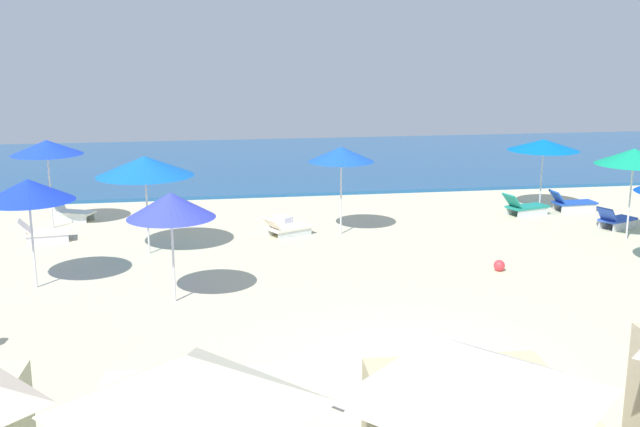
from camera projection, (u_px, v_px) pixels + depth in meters
ground_plane at (407, 377)px, 12.51m from camera, size 60.00×60.00×0.00m
ocean at (273, 162)px, 34.08m from camera, size 60.00×15.13×0.12m
umbrella_0 at (145, 166)px, 19.22m from camera, size 2.49×2.49×2.57m
umbrella_1 at (28, 190)px, 16.53m from camera, size 1.99×1.99×2.49m
umbrella_2 at (544, 145)px, 24.26m from camera, size 2.29×2.29×2.33m
lounge_chair_2_0 at (524, 207)px, 23.92m from camera, size 1.60×1.01×0.75m
lounge_chair_2_1 at (572, 203)px, 24.51m from camera, size 1.53×0.70×0.71m
umbrella_4 at (634, 157)px, 20.51m from camera, size 2.06×2.06×2.57m
lounge_chair_4_0 at (616, 220)px, 22.21m from camera, size 1.39×1.02×0.71m
umbrella_5 at (341, 154)px, 21.19m from camera, size 1.87×1.87×2.52m
lounge_chair_5_0 at (287, 228)px, 21.46m from camera, size 1.50×1.16×0.59m
umbrella_6 at (47, 147)px, 21.86m from camera, size 2.05×2.05×2.62m
lounge_chair_6_0 at (43, 232)px, 20.87m from camera, size 1.46×0.84×0.64m
lounge_chair_6_1 at (71, 212)px, 23.30m from camera, size 1.44×1.04×0.69m
umbrella_7 at (171, 205)px, 15.67m from camera, size 1.85×1.85×2.37m
beach_ball_1 at (499, 265)px, 18.21m from camera, size 0.27×0.27×0.27m
cooler_box_2 at (283, 222)px, 22.43m from camera, size 0.57×0.64×0.34m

